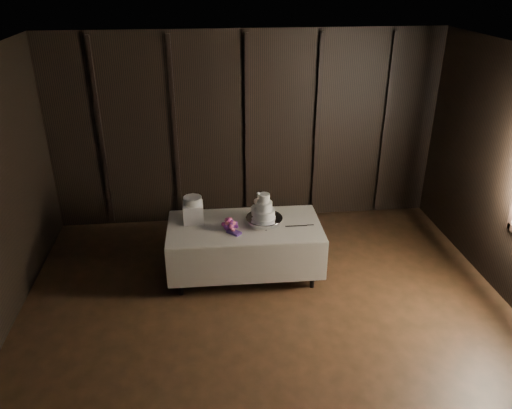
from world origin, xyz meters
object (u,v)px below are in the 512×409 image
object	(u,v)px
display_table	(245,248)
wedding_cake	(262,209)
small_cake	(193,201)
box_pedestal	(193,213)
cake_stand	(264,221)
bouquet	(229,225)

from	to	relation	value
display_table	wedding_cake	size ratio (longest dim) A/B	5.98
display_table	small_cake	distance (m)	0.94
display_table	box_pedestal	bearing A→B (deg)	164.71
cake_stand	small_cake	bearing A→B (deg)	169.02
cake_stand	small_cake	world-z (taller)	small_cake
small_cake	cake_stand	bearing A→B (deg)	-10.98
display_table	box_pedestal	xyz separation A→B (m)	(-0.65, 0.19, 0.47)
display_table	wedding_cake	xyz separation A→B (m)	(0.23, -0.00, 0.57)
display_table	small_cake	world-z (taller)	small_cake
display_table	cake_stand	size ratio (longest dim) A/B	4.14
bouquet	small_cake	size ratio (longest dim) A/B	1.61
display_table	cake_stand	world-z (taller)	cake_stand
wedding_cake	bouquet	size ratio (longest dim) A/B	0.87
small_cake	box_pedestal	bearing A→B (deg)	0.00
display_table	box_pedestal	world-z (taller)	box_pedestal
wedding_cake	box_pedestal	distance (m)	0.91
small_cake	wedding_cake	bearing A→B (deg)	-12.15
box_pedestal	small_cake	distance (m)	0.17
bouquet	small_cake	distance (m)	0.58
bouquet	box_pedestal	xyz separation A→B (m)	(-0.45, 0.28, 0.06)
cake_stand	box_pedestal	bearing A→B (deg)	169.02
wedding_cake	bouquet	xyz separation A→B (m)	(-0.43, -0.09, -0.16)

